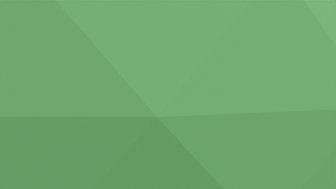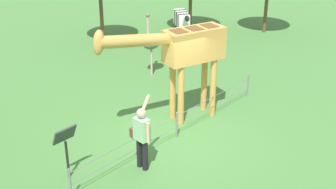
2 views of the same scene
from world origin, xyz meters
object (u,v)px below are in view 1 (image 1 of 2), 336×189
Objects in this scene: visitor at (209,149)px; info_sign at (223,175)px; giraffe at (125,92)px; tree_east at (142,27)px.

visitor reaches higher than info_sign.
giraffe is 2.86× the size of info_sign.
visitor is at bearing 144.73° from info_sign.
tree_east is at bearing -33.42° from giraffe.
giraffe is at bearing -161.19° from visitor.
tree_east is 4.60× the size of info_sign.
tree_east is at bearing -48.69° from visitor.
tree_east is at bearing -52.26° from info_sign.
visitor is 8.97m from tree_east.
tree_east reaches higher than visitor.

